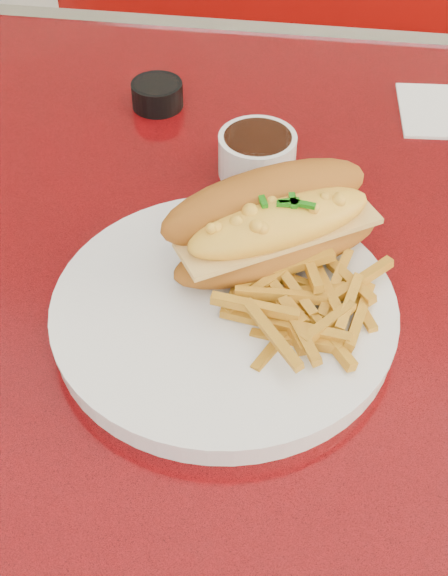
# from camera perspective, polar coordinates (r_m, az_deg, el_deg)

# --- Properties ---
(diner_table) EXTENTS (1.23, 0.83, 0.77)m
(diner_table) POSITION_cam_1_polar(r_m,az_deg,el_deg) (0.86, 7.65, -4.76)
(diner_table) COLOR #B80B0F
(diner_table) RESTS_ON ground
(booth_bench_far) EXTENTS (1.20, 0.51, 0.90)m
(booth_bench_far) POSITION_cam_1_polar(r_m,az_deg,el_deg) (1.69, 7.92, 9.10)
(booth_bench_far) COLOR maroon
(booth_bench_far) RESTS_ON ground
(dinner_plate) EXTENTS (0.30, 0.30, 0.02)m
(dinner_plate) POSITION_cam_1_polar(r_m,az_deg,el_deg) (0.66, 0.00, -1.76)
(dinner_plate) COLOR white
(dinner_plate) RESTS_ON diner_table
(mac_hoagie) EXTENTS (0.21, 0.18, 0.08)m
(mac_hoagie) POSITION_cam_1_polar(r_m,az_deg,el_deg) (0.68, 3.58, 4.62)
(mac_hoagie) COLOR #A55D1A
(mac_hoagie) RESTS_ON dinner_plate
(fries_pile) EXTENTS (0.12, 0.11, 0.03)m
(fries_pile) POSITION_cam_1_polar(r_m,az_deg,el_deg) (0.64, 6.17, -1.23)
(fries_pile) COLOR gold
(fries_pile) RESTS_ON dinner_plate
(fork) EXTENTS (0.05, 0.15, 0.00)m
(fork) POSITION_cam_1_polar(r_m,az_deg,el_deg) (0.71, 1.71, 3.57)
(fork) COLOR silver
(fork) RESTS_ON dinner_plate
(gravy_ramekin) EXTENTS (0.10, 0.10, 0.04)m
(gravy_ramekin) POSITION_cam_1_polar(r_m,az_deg,el_deg) (0.81, 2.37, 9.54)
(gravy_ramekin) COLOR white
(gravy_ramekin) RESTS_ON diner_table
(sauce_cup_left) EXTENTS (0.08, 0.08, 0.03)m
(sauce_cup_left) POSITION_cam_1_polar(r_m,az_deg,el_deg) (0.92, -4.78, 13.62)
(sauce_cup_left) COLOR black
(sauce_cup_left) RESTS_ON diner_table
(paper_napkin) EXTENTS (0.12, 0.12, 0.00)m
(paper_napkin) POSITION_cam_1_polar(r_m,az_deg,el_deg) (0.95, 15.67, 12.01)
(paper_napkin) COLOR white
(paper_napkin) RESTS_ON diner_table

